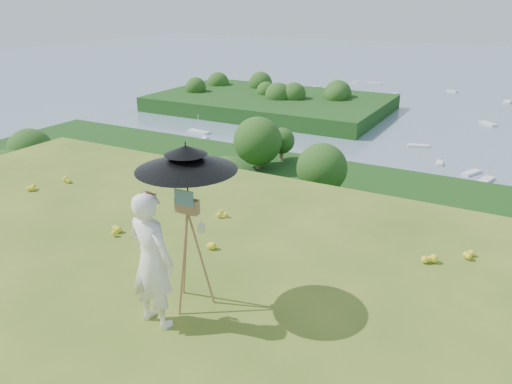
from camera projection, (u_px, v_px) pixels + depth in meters
The scene contains 12 objects.
ground at pixel (13, 328), 6.53m from camera, with size 14.00×14.00×0.00m, color #47641C.
forest_slope at pixel (403, 383), 45.75m from camera, with size 140.00×56.00×22.00m, color #173B10.
shoreline_tier at pixel (457, 261), 81.00m from camera, with size 170.00×28.00×8.00m, color slate.
peninsula at pixel (270, 96), 177.19m from camera, with size 90.00×60.00×12.00m, color #173B10, non-canonical shape.
slope_trees at pixel (422, 247), 40.62m from camera, with size 110.00×50.00×6.00m, color #234A16, non-canonical shape.
harbor_town at pixel (463, 224), 78.62m from camera, with size 110.00×22.00×5.00m, color silver, non-canonical shape.
moored_boats at pixel (457, 125), 155.97m from camera, with size 140.00×140.00×0.70m, color white, non-canonical shape.
wildflowers at pixel (28, 314), 6.72m from camera, with size 10.00×10.50×0.12m, color yellow, non-canonical shape.
painter at pixel (151, 260), 6.32m from camera, with size 0.68×0.45×1.87m, color white.
field_easel at pixel (189, 248), 6.75m from camera, with size 0.66×0.66×1.73m, color olive, non-canonical shape.
sun_umbrella at pixel (187, 177), 6.40m from camera, with size 1.32×1.32×0.93m, color black, non-canonical shape.
painter_cap at pixel (146, 196), 5.99m from camera, with size 0.20×0.24×0.10m, color #CD7270, non-canonical shape.
Camera 1 is at (5.40, -3.24, 4.05)m, focal length 35.00 mm.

